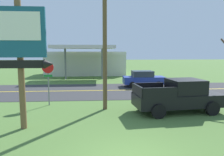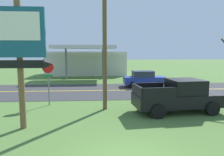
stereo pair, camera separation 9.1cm
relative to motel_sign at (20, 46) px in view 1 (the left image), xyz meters
name	(u,v)px [view 1 (the left image)]	position (x,y,z in m)	size (l,w,h in m)	color
road_asphalt	(108,90)	(4.43, 9.53, -3.83)	(140.00, 8.00, 0.02)	#333335
road_centre_line	(108,90)	(4.43, 9.53, -3.82)	(126.00, 0.20, 0.01)	gold
motel_sign	(20,46)	(0.00, 0.00, 0.00)	(2.70, 0.54, 5.82)	brown
stop_sign	(48,75)	(0.16, 4.46, -1.81)	(0.80, 0.08, 2.95)	slate
utility_pole	(105,35)	(3.89, 3.18, 0.77)	(1.83, 0.26, 8.65)	brown
gas_station	(86,62)	(1.75, 23.70, -1.90)	(12.00, 11.50, 4.40)	beige
pickup_black_parked_on_lawn	(179,96)	(8.25, 2.25, -2.88)	(5.37, 2.64, 1.96)	black
car_blue_near_lane	(143,79)	(8.20, 11.53, -3.01)	(4.20, 2.00, 1.64)	#233893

